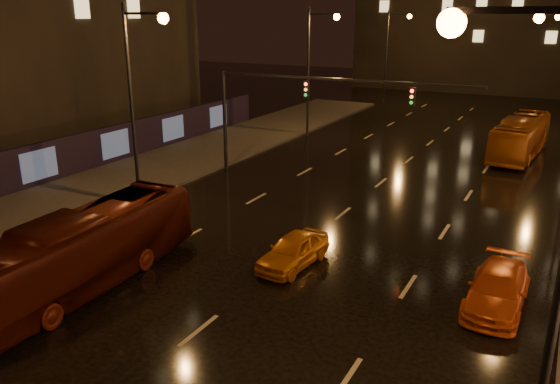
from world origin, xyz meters
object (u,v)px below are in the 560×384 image
object	(u,v)px
bus_red	(84,250)
bus_curb	(520,137)
taxi_far	(498,289)
taxi_near	(293,250)

from	to	relation	value
bus_red	bus_curb	xyz separation A→B (m)	(11.77, 28.24, -0.02)
bus_red	taxi_far	distance (m)	14.44
bus_red	taxi_near	bearing A→B (deg)	37.97
bus_red	bus_curb	size ratio (longest dim) A/B	1.02
bus_curb	taxi_far	xyz separation A→B (m)	(1.56, -22.75, -0.75)
taxi_far	taxi_near	bearing A→B (deg)	-175.78
bus_red	taxi_near	xyz separation A→B (m)	(5.83, 5.07, -0.77)
bus_curb	taxi_near	world-z (taller)	bus_curb
bus_curb	taxi_near	bearing A→B (deg)	-99.80
bus_red	bus_curb	distance (m)	30.60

